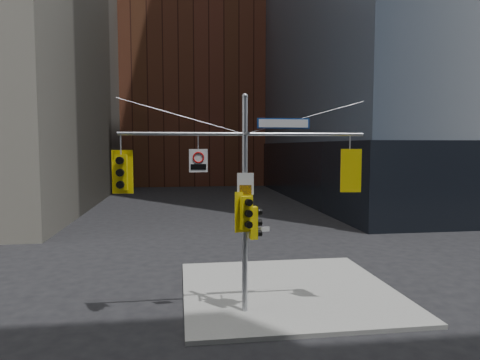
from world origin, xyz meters
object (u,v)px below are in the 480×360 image
object	(u,v)px
street_sign_blade	(283,123)
traffic_light_west_arm	(121,172)
signal_assembly	(245,183)
traffic_light_east_arm	(349,170)
traffic_light_pole_front	(246,213)
traffic_light_pole_side	(255,223)
regulatory_sign_arm	(198,160)

from	to	relation	value
street_sign_blade	traffic_light_west_arm	bearing A→B (deg)	179.16
signal_assembly	traffic_light_west_arm	bearing A→B (deg)	179.80
traffic_light_east_arm	traffic_light_pole_front	world-z (taller)	traffic_light_east_arm
traffic_light_pole_side	regulatory_sign_arm	distance (m)	2.76
signal_assembly	street_sign_blade	bearing A→B (deg)	0.14
traffic_light_pole_front	signal_assembly	bearing A→B (deg)	74.73
traffic_light_west_arm	traffic_light_pole_front	distance (m)	4.12
signal_assembly	traffic_light_pole_side	size ratio (longest dim) A/B	7.53
traffic_light_east_arm	street_sign_blade	xyz separation A→B (m)	(-2.28, 0.00, 1.55)
traffic_light_west_arm	traffic_light_pole_front	xyz separation A→B (m)	(3.89, -0.28, -1.32)
traffic_light_west_arm	regulatory_sign_arm	bearing A→B (deg)	2.61
signal_assembly	street_sign_blade	xyz separation A→B (m)	(1.27, 0.00, 1.93)
traffic_light_west_arm	traffic_light_pole_side	size ratio (longest dim) A/B	1.30
traffic_light_east_arm	regulatory_sign_arm	distance (m)	5.07
traffic_light_east_arm	signal_assembly	bearing A→B (deg)	8.29
signal_assembly	traffic_light_west_arm	xyz separation A→B (m)	(-3.90, 0.01, 0.38)
traffic_light_pole_side	traffic_light_pole_front	size ratio (longest dim) A/B	0.81
street_sign_blade	regulatory_sign_arm	world-z (taller)	street_sign_blade
signal_assembly	traffic_light_east_arm	xyz separation A→B (m)	(3.56, 0.00, 0.38)
regulatory_sign_arm	traffic_light_east_arm	bearing A→B (deg)	-2.49
traffic_light_pole_front	street_sign_blade	bearing A→B (deg)	-2.95
traffic_light_pole_side	regulatory_sign_arm	world-z (taller)	regulatory_sign_arm
traffic_light_pole_side	regulatory_sign_arm	xyz separation A→B (m)	(-1.83, -0.03, 2.07)
street_sign_blade	traffic_light_east_arm	bearing A→B (deg)	-0.80
traffic_light_west_arm	traffic_light_pole_side	bearing A→B (deg)	3.37
traffic_light_west_arm	traffic_light_east_arm	xyz separation A→B (m)	(7.45, -0.01, 0.00)
signal_assembly	traffic_light_pole_side	bearing A→B (deg)	1.71
regulatory_sign_arm	signal_assembly	bearing A→B (deg)	-1.95
signal_assembly	traffic_light_pole_side	distance (m)	1.35
traffic_light_east_arm	traffic_light_pole_side	bearing A→B (deg)	8.12
traffic_light_east_arm	traffic_light_pole_side	distance (m)	3.65
traffic_light_east_arm	traffic_light_pole_side	world-z (taller)	traffic_light_east_arm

